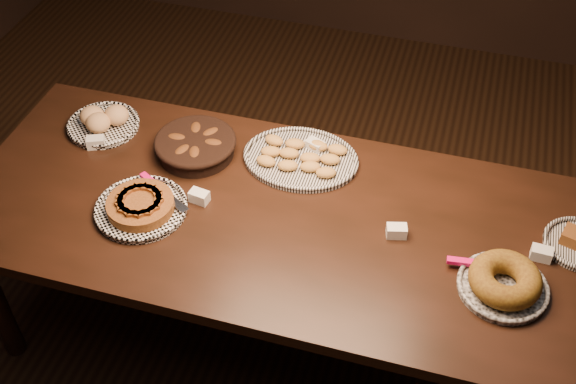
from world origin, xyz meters
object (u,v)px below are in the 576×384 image
(apple_tart_plate, at_px, (141,206))
(madeleine_platter, at_px, (301,158))
(buffet_table, at_px, (284,229))
(bundt_cake_plate, at_px, (504,282))

(apple_tart_plate, distance_m, madeleine_platter, 0.64)
(buffet_table, height_order, bundt_cake_plate, bundt_cake_plate)
(apple_tart_plate, relative_size, bundt_cake_plate, 1.01)
(apple_tart_plate, height_order, madeleine_platter, apple_tart_plate)
(buffet_table, height_order, apple_tart_plate, apple_tart_plate)
(madeleine_platter, xyz_separation_m, bundt_cake_plate, (0.80, -0.43, 0.02))
(buffet_table, bearing_deg, apple_tart_plate, -166.25)
(apple_tart_plate, distance_m, bundt_cake_plate, 1.28)
(apple_tart_plate, xyz_separation_m, madeleine_platter, (0.48, 0.42, -0.00))
(apple_tart_plate, height_order, bundt_cake_plate, bundt_cake_plate)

